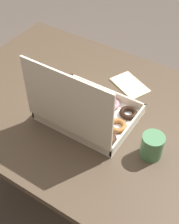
# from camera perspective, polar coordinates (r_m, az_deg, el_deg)

# --- Properties ---
(ground_plane) EXTENTS (8.00, 8.00, 0.00)m
(ground_plane) POSITION_cam_1_polar(r_m,az_deg,el_deg) (1.85, 0.29, -16.20)
(ground_plane) COLOR #564C44
(dining_table) EXTENTS (1.25, 0.85, 0.75)m
(dining_table) POSITION_cam_1_polar(r_m,az_deg,el_deg) (1.32, 0.38, -2.35)
(dining_table) COLOR #4C3D2D
(dining_table) RESTS_ON ground_plane
(donut_box) EXTENTS (0.35, 0.28, 0.30)m
(donut_box) POSITION_cam_1_polar(r_m,az_deg,el_deg) (1.17, -0.79, 0.21)
(donut_box) COLOR white
(donut_box) RESTS_ON dining_table
(coffee_mug) EXTENTS (0.08, 0.08, 0.09)m
(coffee_mug) POSITION_cam_1_polar(r_m,az_deg,el_deg) (1.08, 11.39, -6.03)
(coffee_mug) COLOR #4C8456
(coffee_mug) RESTS_ON dining_table
(paper_napkin) EXTENTS (0.19, 0.16, 0.01)m
(paper_napkin) POSITION_cam_1_polar(r_m,az_deg,el_deg) (1.36, 7.39, 4.90)
(paper_napkin) COLOR beige
(paper_napkin) RESTS_ON dining_table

